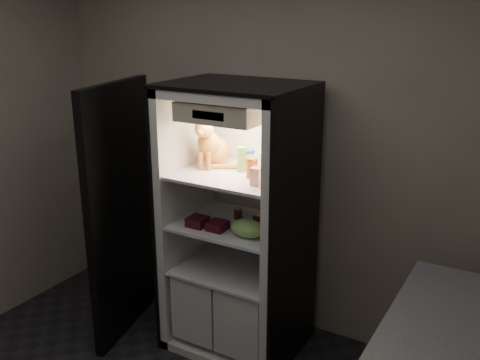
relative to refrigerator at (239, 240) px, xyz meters
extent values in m
plane|color=beige|center=(0.00, 0.42, 0.56)|extent=(3.60, 0.00, 3.60)
cube|color=white|center=(0.00, 0.29, 0.13)|extent=(0.85, 0.06, 1.85)
cube|color=white|center=(-0.40, -0.03, 0.13)|extent=(0.06, 0.70, 1.85)
cube|color=white|center=(0.40, -0.03, 0.13)|extent=(0.06, 0.70, 1.85)
cube|color=white|center=(0.00, -0.03, 1.03)|extent=(0.85, 0.70, 0.06)
cube|color=white|center=(0.00, -0.03, -0.76)|extent=(0.85, 0.70, 0.06)
cube|color=black|center=(-0.44, -0.03, 0.13)|extent=(0.02, 0.72, 1.87)
cube|color=black|center=(0.44, -0.03, 0.13)|extent=(0.02, 0.72, 1.87)
cube|color=black|center=(0.00, -0.03, 1.07)|extent=(0.90, 0.72, 0.02)
cube|color=white|center=(0.00, -0.06, 0.49)|extent=(0.73, 0.62, 0.02)
cube|color=white|center=(0.00, -0.06, 0.14)|extent=(0.73, 0.62, 0.02)
cube|color=white|center=(-0.18, -0.06, -0.44)|extent=(0.34, 0.58, 0.48)
cube|color=white|center=(0.18, -0.06, -0.44)|extent=(0.34, 0.58, 0.48)
cube|color=white|center=(0.00, -0.06, -0.19)|extent=(0.73, 0.62, 0.02)
cube|color=beige|center=(0.00, -0.27, 0.93)|extent=(0.52, 0.18, 0.12)
cube|color=black|center=(0.00, -0.36, 0.93)|extent=(0.22, 0.01, 0.05)
cube|color=black|center=(-0.83, -0.26, 0.13)|extent=(0.26, 0.86, 1.85)
cube|color=white|center=(-0.85, -0.32, -0.24)|extent=(0.20, 0.63, 0.12)
cube|color=white|center=(-0.85, -0.32, 0.26)|extent=(0.20, 0.63, 0.12)
ellipsoid|color=#BD5A18|center=(-0.23, 0.06, 0.59)|extent=(0.21, 0.25, 0.20)
ellipsoid|color=#BD5A18|center=(-0.22, -0.03, 0.67)|extent=(0.17, 0.15, 0.17)
sphere|color=orange|center=(-0.21, -0.09, 0.78)|extent=(0.14, 0.14, 0.12)
sphere|color=orange|center=(-0.21, -0.15, 0.76)|extent=(0.06, 0.06, 0.05)
cone|color=orange|center=(-0.25, -0.09, 0.84)|extent=(0.05, 0.05, 0.06)
cone|color=orange|center=(-0.18, -0.08, 0.84)|extent=(0.05, 0.05, 0.06)
cylinder|color=#BD5A18|center=(-0.24, -0.10, 0.56)|extent=(0.03, 0.03, 0.12)
cylinder|color=#BD5A18|center=(-0.18, -0.09, 0.56)|extent=(0.03, 0.03, 0.12)
cylinder|color=#BD5A18|center=(-0.12, -0.01, 0.52)|extent=(0.21, 0.14, 0.03)
cylinder|color=green|center=(0.02, 0.00, 0.57)|extent=(0.06, 0.06, 0.15)
cylinder|color=green|center=(0.02, 0.00, 0.66)|extent=(0.06, 0.06, 0.01)
cylinder|color=white|center=(0.02, 0.08, 0.55)|extent=(0.09, 0.09, 0.11)
cylinder|color=#1A65B6|center=(0.02, 0.08, 0.62)|extent=(0.09, 0.09, 0.02)
cylinder|color=maroon|center=(0.15, -0.09, 0.56)|extent=(0.07, 0.07, 0.12)
cylinder|color=#B79231|center=(0.15, -0.09, 0.62)|extent=(0.07, 0.07, 0.01)
cylinder|color=#AA2116|center=(0.29, 0.05, 0.59)|extent=(0.11, 0.11, 0.18)
cylinder|color=white|center=(0.29, 0.05, 0.69)|extent=(0.12, 0.12, 0.02)
cube|color=white|center=(0.24, -0.20, 0.55)|extent=(0.06, 0.06, 0.11)
cylinder|color=black|center=(0.16, 0.08, 0.20)|extent=(0.06, 0.06, 0.11)
cylinder|color=#B2B2B2|center=(0.16, 0.08, 0.26)|extent=(0.06, 0.06, 0.00)
cylinder|color=black|center=(0.22, -0.05, 0.21)|extent=(0.07, 0.07, 0.13)
cylinder|color=#B2B2B2|center=(0.22, -0.05, 0.28)|extent=(0.07, 0.07, 0.00)
cylinder|color=black|center=(0.22, -0.14, 0.21)|extent=(0.07, 0.07, 0.13)
cylinder|color=#B2B2B2|center=(0.22, -0.14, 0.28)|extent=(0.07, 0.07, 0.00)
cylinder|color=brown|center=(-0.02, 0.01, 0.18)|extent=(0.06, 0.06, 0.07)
cylinder|color=#B2B2B2|center=(-0.02, 0.01, 0.22)|extent=(0.06, 0.06, 0.01)
ellipsoid|color=#83BC57|center=(0.19, -0.22, 0.21)|extent=(0.23, 0.16, 0.11)
cube|color=#530D1F|center=(-0.19, -0.23, 0.18)|extent=(0.12, 0.12, 0.06)
cube|color=#530D1F|center=(-0.03, -0.22, 0.18)|extent=(0.12, 0.12, 0.06)
camera|label=1|loc=(1.72, -2.93, 1.52)|focal=40.00mm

